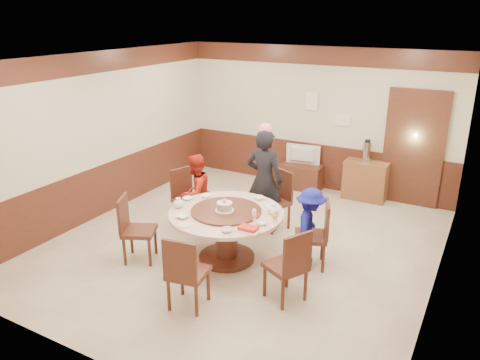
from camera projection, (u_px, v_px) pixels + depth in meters
The scene contains 31 objects.
room at pixel (244, 179), 6.90m from camera, with size 6.00×6.04×2.84m.
banquet_table at pixel (226, 226), 6.65m from camera, with size 1.63×1.63×0.78m.
chair_0 at pixel (312, 246), 6.56m from camera, with size 0.58×0.57×0.97m.
chair_1 at pixel (275, 210), 7.73m from camera, with size 0.58×0.59×0.97m.
chair_2 at pixel (189, 208), 7.81m from camera, with size 0.57×0.56×0.97m.
chair_3 at pixel (138, 240), 6.72m from camera, with size 0.59×0.59×0.97m.
chair_4 at pixel (188, 284), 5.63m from camera, with size 0.51×0.52×0.97m.
chair_5 at pixel (286, 278), 5.78m from camera, with size 0.60×0.59×0.97m.
person_standing at pixel (264, 180), 7.50m from camera, with size 0.62×0.41×1.70m, color black.
person_red at pixel (196, 193), 7.56m from camera, with size 0.62×0.49×1.28m, color #B12217.
person_blue at pixel (310, 227), 6.53m from camera, with size 0.73×0.42×1.13m, color #171993.
birthday_cake at pixel (225, 207), 6.51m from camera, with size 0.27×0.27×0.19m.
teapot_left at pixel (178, 204), 6.70m from camera, with size 0.17×0.15×0.13m, color white.
teapot_right at pixel (273, 210), 6.48m from camera, with size 0.17×0.15×0.13m, color white.
bowl_0 at pixel (206, 196), 7.08m from camera, with size 0.15×0.15×0.04m, color white.
bowl_1 at pixel (227, 230), 5.97m from camera, with size 0.15×0.15×0.05m, color white.
bowl_2 at pixel (183, 216), 6.37m from camera, with size 0.17×0.17×0.04m, color white.
bowl_3 at pixel (261, 223), 6.16m from camera, with size 0.15×0.15×0.05m, color white.
bowl_4 at pixel (188, 199), 6.99m from camera, with size 0.15×0.15×0.04m, color white.
bowl_5 at pixel (259, 198), 7.00m from camera, with size 0.15×0.15×0.05m, color white.
saucer_near at pixel (185, 225), 6.15m from camera, with size 0.18×0.18×0.01m, color white.
saucer_far at pixel (270, 205), 6.78m from camera, with size 0.18×0.18×0.01m, color white.
shrimp_platter at pixel (248, 229), 5.98m from camera, with size 0.30×0.20×0.06m.
bottle_0 at pixel (254, 216), 6.25m from camera, with size 0.06×0.06×0.16m, color silver.
bottle_1 at pixel (275, 216), 6.24m from camera, with size 0.06×0.06×0.16m, color silver.
tv_stand at pixel (301, 176), 9.51m from camera, with size 0.85×0.45×0.50m, color #4A2217.
television at pixel (302, 155), 9.36m from camera, with size 0.69×0.09×0.40m, color gray.
side_cabinet at pixel (365, 180), 8.90m from camera, with size 0.80×0.40×0.75m, color brown.
thermos at pixel (367, 152), 8.73m from camera, with size 0.15×0.15×0.38m, color silver.
notice_left at pixel (311, 101), 9.15m from camera, with size 0.25×0.00×0.35m, color white.
notice_right at pixel (343, 120), 8.95m from camera, with size 0.30×0.00×0.22m, color white.
Camera 1 is at (3.11, -5.70, 3.40)m, focal length 35.00 mm.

